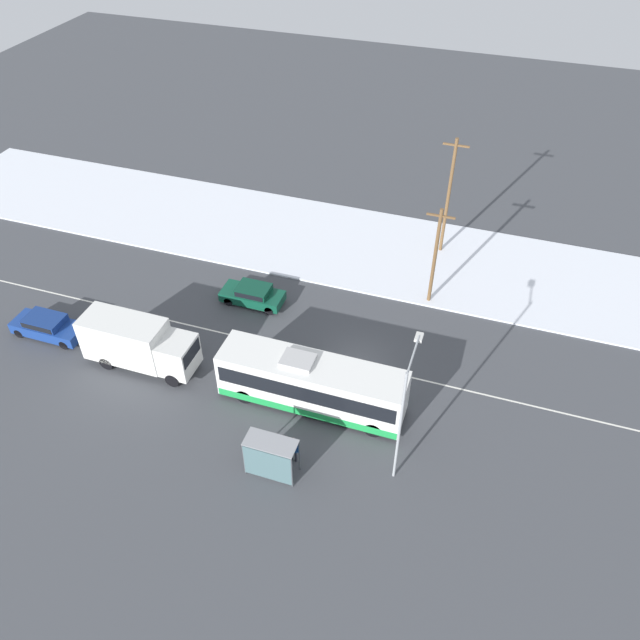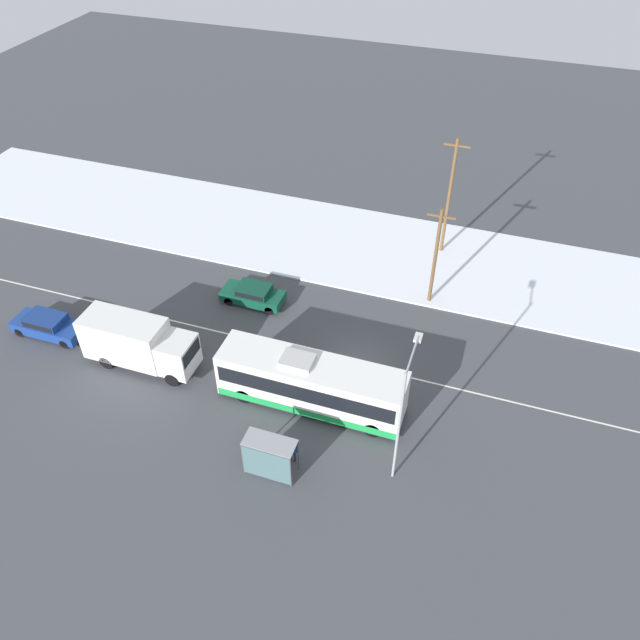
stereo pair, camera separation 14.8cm
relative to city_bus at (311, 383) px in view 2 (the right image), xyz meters
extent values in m
plane|color=#424449|center=(1.57, 3.82, -1.64)|extent=(120.00, 120.00, 0.00)
cube|color=silver|center=(1.57, 16.01, -1.58)|extent=(80.00, 10.67, 0.12)
cube|color=silver|center=(1.57, 3.82, -1.64)|extent=(60.00, 0.12, 0.00)
cube|color=white|center=(0.00, 0.00, 0.06)|extent=(10.63, 2.55, 2.85)
cube|color=black|center=(0.00, 0.00, 0.40)|extent=(10.21, 2.57, 1.08)
cube|color=green|center=(0.00, 0.00, -1.11)|extent=(10.53, 2.57, 0.51)
cube|color=#B2B2B2|center=(-0.79, 0.00, 1.60)|extent=(1.80, 1.40, 0.24)
cylinder|color=black|center=(3.92, -1.14, -1.14)|extent=(1.00, 0.28, 1.00)
cylinder|color=black|center=(3.92, 1.13, -1.14)|extent=(1.00, 0.28, 1.00)
cylinder|color=black|center=(-3.71, -1.14, -1.14)|extent=(1.00, 0.28, 1.00)
cylinder|color=black|center=(-3.71, 1.13, -1.14)|extent=(1.00, 0.28, 1.00)
cube|color=silver|center=(-11.73, -0.29, 0.24)|extent=(5.06, 2.30, 2.77)
cube|color=silver|center=(-8.25, -0.29, -0.07)|extent=(1.90, 2.19, 2.16)
cube|color=black|center=(-7.32, -0.29, 0.36)|extent=(0.06, 1.96, 0.95)
cylinder|color=black|center=(-8.25, -1.31, -1.19)|extent=(0.90, 0.26, 0.90)
cylinder|color=black|center=(-8.25, 0.73, -1.19)|extent=(0.90, 0.26, 0.90)
cylinder|color=black|center=(-12.74, -1.31, -1.19)|extent=(0.90, 0.26, 0.90)
cylinder|color=black|center=(-12.74, 0.73, -1.19)|extent=(0.90, 0.26, 0.90)
cube|color=#0F4733|center=(-6.84, 7.33, -1.08)|extent=(4.27, 1.80, 0.67)
cube|color=#0D3C2B|center=(-6.73, 7.33, -0.52)|extent=(2.22, 1.66, 0.47)
cube|color=black|center=(-6.73, 7.33, -0.51)|extent=(2.04, 1.69, 0.38)
cylinder|color=black|center=(-8.27, 6.54, -1.32)|extent=(0.64, 0.22, 0.64)
cylinder|color=black|center=(-8.27, 8.12, -1.32)|extent=(0.64, 0.22, 0.64)
cylinder|color=black|center=(-5.30, 6.54, -1.32)|extent=(0.64, 0.22, 0.64)
cylinder|color=black|center=(-5.30, 8.12, -1.32)|extent=(0.64, 0.22, 0.64)
cube|color=navy|center=(-17.94, 0.13, -1.05)|extent=(4.71, 1.80, 0.74)
cube|color=navy|center=(-18.06, 0.13, -0.44)|extent=(2.45, 1.66, 0.48)
cube|color=black|center=(-18.06, 0.13, -0.43)|extent=(2.25, 1.69, 0.38)
cylinder|color=black|center=(-16.29, -0.66, -1.32)|extent=(0.64, 0.22, 0.64)
cylinder|color=black|center=(-16.29, 0.92, -1.32)|extent=(0.64, 0.22, 0.64)
cylinder|color=black|center=(-19.70, -0.66, -1.32)|extent=(0.64, 0.22, 0.64)
cylinder|color=black|center=(-19.70, 0.92, -1.32)|extent=(0.64, 0.22, 0.64)
cylinder|color=#23232D|center=(0.26, -4.09, -1.23)|extent=(0.13, 0.13, 0.83)
cylinder|color=#23232D|center=(0.51, -4.09, -1.23)|extent=(0.13, 0.13, 0.83)
cube|color=#19478C|center=(0.39, -4.09, -0.47)|extent=(0.43, 0.23, 0.69)
sphere|color=tan|center=(0.39, -4.09, 0.02)|extent=(0.29, 0.29, 0.29)
cylinder|color=#19478C|center=(0.12, -4.09, -0.51)|extent=(0.11, 0.11, 0.65)
cylinder|color=#19478C|center=(0.66, -4.09, -0.51)|extent=(0.11, 0.11, 0.65)
cube|color=gray|center=(-0.41, -5.06, 0.73)|extent=(2.67, 1.20, 0.06)
cube|color=slate|center=(-0.41, -5.64, -0.44)|extent=(2.57, 0.04, 2.16)
cylinder|color=#474C51|center=(-1.71, -4.50, -0.47)|extent=(0.08, 0.08, 2.34)
cylinder|color=#474C51|center=(0.89, -4.50, -0.47)|extent=(0.08, 0.08, 2.34)
cylinder|color=#474C51|center=(-1.71, -5.62, -0.47)|extent=(0.08, 0.08, 2.34)
cylinder|color=#474C51|center=(0.89, -5.62, -0.47)|extent=(0.08, 0.08, 2.34)
cylinder|color=#9EA3A8|center=(5.62, -3.34, 2.18)|extent=(0.14, 0.14, 7.63)
cylinder|color=#9EA3A8|center=(5.62, -2.00, 5.84)|extent=(0.10, 2.67, 0.10)
cube|color=silver|center=(5.62, -0.67, 5.77)|extent=(0.36, 0.60, 0.16)
cylinder|color=brown|center=(4.58, 11.31, 2.01)|extent=(0.24, 0.24, 7.30)
cube|color=brown|center=(4.58, 11.31, 5.16)|extent=(1.80, 0.12, 0.12)
cylinder|color=brown|center=(4.25, 17.55, 2.91)|extent=(0.24, 0.24, 9.10)
cube|color=brown|center=(4.25, 17.55, 6.96)|extent=(1.80, 0.12, 0.12)
camera|label=1|loc=(8.04, -22.53, 25.68)|focal=35.00mm
camera|label=2|loc=(8.18, -22.48, 25.68)|focal=35.00mm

